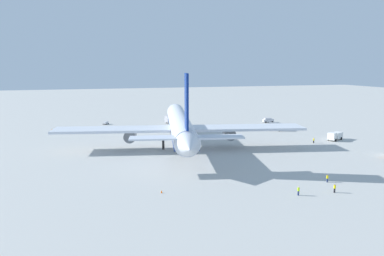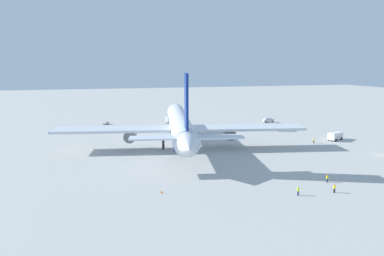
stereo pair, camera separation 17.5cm
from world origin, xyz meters
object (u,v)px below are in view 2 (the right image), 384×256
Objects in this scene: ground_worker_4 at (298,191)px; service_van at (268,120)px; ground_worker_5 at (314,140)px; ground_worker_3 at (327,178)px; service_truck_0 at (335,136)px; service_truck_3 at (172,119)px; service_truck_4 at (276,126)px; traffic_cone_1 at (161,192)px; traffic_cone_0 at (52,129)px; baggage_cart_0 at (106,123)px; airliner at (180,125)px; ground_worker_1 at (334,188)px; traffic_cone_2 at (228,125)px.

service_van is at bearing -24.68° from ground_worker_4.
ground_worker_3 is at bearing 149.09° from ground_worker_5.
service_truck_0 is 3.85× the size of ground_worker_4.
service_truck_3 reaches higher than service_truck_4.
service_van is at bearing -39.98° from traffic_cone_1.
service_truck_3 is at bearing -84.31° from traffic_cone_0.
service_van is 68.72m from baggage_cart_0.
airliner reaches higher than service_truck_4.
ground_worker_4 is (-83.32, 38.28, -0.14)m from service_van.
service_truck_3 reaches higher than service_van.
service_truck_0 is at bearing -176.47° from service_van.
ground_worker_5 is at bearing -179.73° from service_truck_4.
traffic_cone_1 is at bearing 73.65° from ground_worker_1.
ground_worker_1 is 82.25m from traffic_cone_2.
service_truck_0 is 9.68m from ground_worker_5.
ground_worker_3 is at bearing 160.24° from service_van.
service_truck_3 is 44.63m from service_truck_4.
ground_worker_4 is 82.97m from traffic_cone_2.
service_van reaches higher than ground_worker_5.
service_truck_4 is 23.92m from ground_worker_5.
airliner reaches higher than traffic_cone_0.
airliner is 10.81× the size of service_truck_3.
ground_worker_3 is 3.02× the size of traffic_cone_1.
service_truck_0 is 67.20m from service_truck_3.
ground_worker_3 is at bearing -62.89° from ground_worker_4.
service_truck_4 is 3.09× the size of ground_worker_1.
service_van reaches higher than ground_worker_3.
traffic_cone_0 is at bearing 35.14° from ground_worker_3.
traffic_cone_0 is 1.00× the size of traffic_cone_1.
airliner is 42.85m from ground_worker_5.
ground_worker_1 reaches higher than ground_worker_3.
service_truck_0 reaches higher than traffic_cone_1.
ground_worker_1 is at bearing 172.22° from traffic_cone_2.
airliner is 131.43× the size of traffic_cone_1.
ground_worker_4 is (-64.42, 31.24, -0.71)m from service_truck_4.
service_truck_0 is at bearing -128.54° from baggage_cart_0.
service_truck_3 is 1.28× the size of service_truck_4.
ground_worker_3 is (-89.38, -11.85, -0.86)m from service_truck_3.
ground_worker_1 is (-46.44, -18.27, -5.94)m from airliner.
traffic_cone_1 is at bearing 149.23° from traffic_cone_2.
traffic_cone_2 is at bearing -12.99° from ground_worker_4.
baggage_cart_0 is 5.26× the size of traffic_cone_0.
traffic_cone_1 is (3.45, 34.54, -0.57)m from ground_worker_3.
service_truck_3 reaches higher than service_truck_0.
airliner is 131.43× the size of traffic_cone_0.
service_van is at bearing -82.81° from traffic_cone_2.
baggage_cart_0 is at bearing -68.36° from traffic_cone_0.
traffic_cone_0 is at bearing 28.76° from ground_worker_4.
airliner reaches higher than ground_worker_5.
service_truck_3 is (52.11, 42.42, 0.22)m from service_truck_0.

